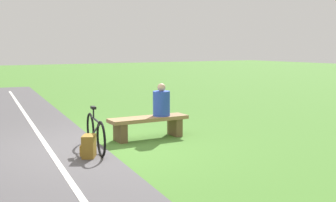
{
  "coord_description": "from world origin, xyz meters",
  "views": [
    {
      "loc": [
        2.79,
        7.81,
        2.0
      ],
      "look_at": [
        -0.77,
        1.81,
        1.1
      ],
      "focal_mm": 44.98,
      "sensor_mm": 36.0,
      "label": 1
    }
  ],
  "objects_px": {
    "person_seated": "(161,102)",
    "bicycle": "(95,133)",
    "backpack": "(89,147)",
    "bench": "(148,123)"
  },
  "relations": [
    {
      "from": "person_seated",
      "to": "bicycle",
      "type": "relative_size",
      "value": 0.43
    },
    {
      "from": "person_seated",
      "to": "backpack",
      "type": "xyz_separation_m",
      "value": [
        2.03,
        0.89,
        -0.57
      ]
    },
    {
      "from": "bicycle",
      "to": "person_seated",
      "type": "bearing_deg",
      "value": 113.79
    },
    {
      "from": "person_seated",
      "to": "bicycle",
      "type": "height_order",
      "value": "person_seated"
    },
    {
      "from": "bicycle",
      "to": "backpack",
      "type": "distance_m",
      "value": 0.57
    },
    {
      "from": "bench",
      "to": "person_seated",
      "type": "distance_m",
      "value": 0.55
    },
    {
      "from": "bench",
      "to": "person_seated",
      "type": "relative_size",
      "value": 2.48
    },
    {
      "from": "bench",
      "to": "backpack",
      "type": "bearing_deg",
      "value": 29.4
    },
    {
      "from": "person_seated",
      "to": "bicycle",
      "type": "bearing_deg",
      "value": 15.89
    },
    {
      "from": "person_seated",
      "to": "backpack",
      "type": "distance_m",
      "value": 2.29
    }
  ]
}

